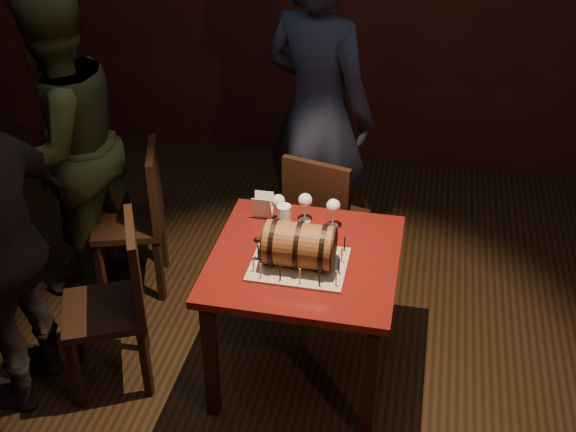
{
  "coord_description": "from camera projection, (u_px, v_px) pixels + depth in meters",
  "views": [
    {
      "loc": [
        0.64,
        -2.75,
        2.79
      ],
      "look_at": [
        0.06,
        0.05,
        0.95
      ],
      "focal_mm": 45.0,
      "sensor_mm": 36.0,
      "label": 1
    }
  ],
  "objects": [
    {
      "name": "room_shell",
      "position": [
        273.0,
        133.0,
        3.13
      ],
      "size": [
        5.04,
        5.04,
        2.8
      ],
      "color": "black",
      "rests_on": "ground"
    },
    {
      "name": "pub_table",
      "position": [
        304.0,
        274.0,
        3.53
      ],
      "size": [
        0.9,
        0.9,
        0.75
      ],
      "color": "#450B0B",
      "rests_on": "ground"
    },
    {
      "name": "cake_board",
      "position": [
        299.0,
        264.0,
        3.41
      ],
      "size": [
        0.45,
        0.35,
        0.01
      ],
      "primitive_type": "cube",
      "color": "#A19581",
      "rests_on": "pub_table"
    },
    {
      "name": "barrel_cake",
      "position": [
        299.0,
        245.0,
        3.35
      ],
      "size": [
        0.38,
        0.23,
        0.23
      ],
      "color": "brown",
      "rests_on": "cake_board"
    },
    {
      "name": "birthday_candles",
      "position": [
        299.0,
        256.0,
        3.38
      ],
      "size": [
        0.4,
        0.3,
        0.09
      ],
      "color": "#EACF8C",
      "rests_on": "cake_board"
    },
    {
      "name": "wine_glass_left",
      "position": [
        278.0,
        203.0,
        3.66
      ],
      "size": [
        0.07,
        0.07,
        0.16
      ],
      "color": "silver",
      "rests_on": "pub_table"
    },
    {
      "name": "wine_glass_mid",
      "position": [
        305.0,
        201.0,
        3.67
      ],
      "size": [
        0.07,
        0.07,
        0.16
      ],
      "color": "silver",
      "rests_on": "pub_table"
    },
    {
      "name": "wine_glass_right",
      "position": [
        333.0,
        207.0,
        3.63
      ],
      "size": [
        0.07,
        0.07,
        0.16
      ],
      "color": "silver",
      "rests_on": "pub_table"
    },
    {
      "name": "pint_of_ale",
      "position": [
        284.0,
        219.0,
        3.61
      ],
      "size": [
        0.07,
        0.07,
        0.15
      ],
      "color": "silver",
      "rests_on": "pub_table"
    },
    {
      "name": "menu_card",
      "position": [
        263.0,
        206.0,
        3.73
      ],
      "size": [
        0.1,
        0.05,
        0.13
      ],
      "primitive_type": null,
      "color": "white",
      "rests_on": "pub_table"
    },
    {
      "name": "chair_back",
      "position": [
        322.0,
        217.0,
        4.18
      ],
      "size": [
        0.48,
        0.48,
        0.93
      ],
      "color": "black",
      "rests_on": "ground"
    },
    {
      "name": "chair_left_rear",
      "position": [
        141.0,
        212.0,
        4.23
      ],
      "size": [
        0.5,
        0.5,
        0.93
      ],
      "color": "black",
      "rests_on": "ground"
    },
    {
      "name": "chair_left_front",
      "position": [
        119.0,
        297.0,
        3.57
      ],
      "size": [
        0.53,
        0.53,
        0.93
      ],
      "color": "black",
      "rests_on": "ground"
    },
    {
      "name": "person_back",
      "position": [
        318.0,
        113.0,
        4.28
      ],
      "size": [
        0.85,
        0.72,
        1.98
      ],
      "primitive_type": "imported",
      "rotation": [
        0.0,
        0.0,
        2.74
      ],
      "color": "#191E33",
      "rests_on": "ground"
    },
    {
      "name": "person_left_rear",
      "position": [
        62.0,
        146.0,
        4.09
      ],
      "size": [
        1.0,
        1.1,
        1.83
      ],
      "primitive_type": "imported",
      "rotation": [
        0.0,
        0.0,
        -1.99
      ],
      "color": "#343C1E",
      "rests_on": "ground"
    }
  ]
}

